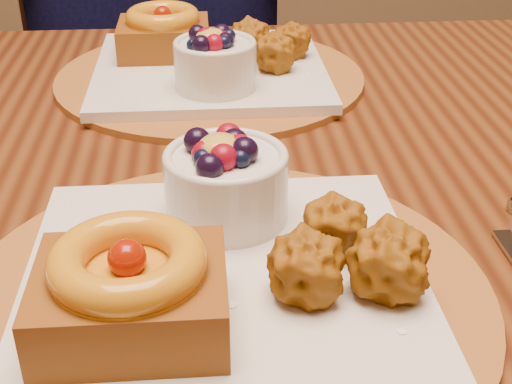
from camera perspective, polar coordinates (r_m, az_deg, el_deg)
dining_table at (r=0.74m, az=-3.07°, el=-2.77°), size 1.60×0.90×0.76m
place_setting_near at (r=0.50m, az=-2.99°, el=-5.67°), size 0.38×0.38×0.09m
place_setting_far at (r=0.89m, az=-3.91°, el=10.40°), size 0.38×0.38×0.09m
chair_far at (r=1.66m, az=-9.05°, el=11.01°), size 0.60×0.60×1.00m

